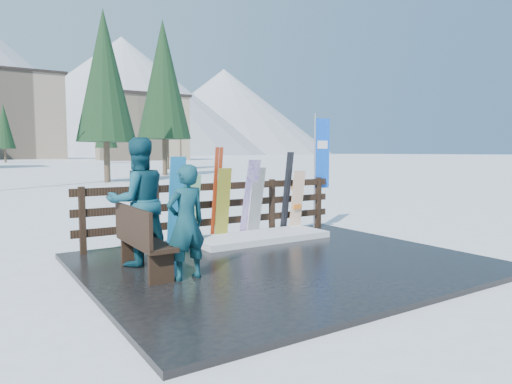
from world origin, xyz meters
TOP-DOWN VIEW (x-y plane):
  - ground at (0.00, 0.00)m, footprint 700.00×700.00m
  - deck at (0.00, 0.00)m, footprint 6.00×5.00m
  - fence at (0.00, 2.20)m, footprint 5.60×0.10m
  - snow_patch at (0.62, 1.60)m, footprint 2.71×1.00m
  - bench at (-2.20, 0.41)m, footprint 0.41×1.50m
  - snowboard_0 at (-0.99, 1.98)m, footprint 0.30×0.27m
  - snowboard_1 at (-0.70, 1.98)m, footprint 0.32×0.26m
  - snowboard_2 at (-0.02, 1.98)m, footprint 0.28×0.23m
  - snowboard_3 at (0.60, 1.98)m, footprint 0.28×0.41m
  - snowboard_4 at (0.75, 1.98)m, footprint 0.29×0.31m
  - snowboard_5 at (1.81, 1.98)m, footprint 0.29×0.22m
  - ski_pair_a at (-0.12, 2.05)m, footprint 0.16×0.28m
  - ski_pair_b at (1.58, 2.05)m, footprint 0.17×0.29m
  - rental_flag at (2.69, 2.25)m, footprint 0.45×0.04m
  - person_front at (-1.75, -0.16)m, footprint 0.61×0.43m
  - person_back at (-2.02, 1.01)m, footprint 0.97×0.77m
  - trees at (3.42, 48.68)m, footprint 42.12×68.88m

SIDE VIEW (x-z plane):
  - ground at x=0.00m, z-range 0.00..0.00m
  - deck at x=0.00m, z-range 0.00..0.08m
  - snow_patch at x=0.62m, z-range 0.08..0.20m
  - bench at x=-2.20m, z-range 0.11..1.08m
  - snowboard_1 at x=-0.70m, z-range 0.08..1.40m
  - fence at x=0.00m, z-range 0.16..1.31m
  - snowboard_5 at x=1.81m, z-range 0.08..1.42m
  - snowboard_4 at x=0.75m, z-range 0.08..1.50m
  - snowboard_2 at x=-0.02m, z-range 0.08..1.50m
  - person_front at x=-1.75m, z-range 0.08..1.65m
  - snowboard_3 at x=0.60m, z-range 0.08..1.66m
  - snowboard_0 at x=-0.99m, z-range 0.08..1.73m
  - ski_pair_b at x=1.58m, z-range 0.08..1.81m
  - ski_pair_a at x=-0.12m, z-range 0.08..1.91m
  - person_back at x=-2.02m, z-range 0.08..2.03m
  - rental_flag at x=2.69m, z-range 0.39..2.99m
  - trees at x=3.42m, z-range -0.89..12.19m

